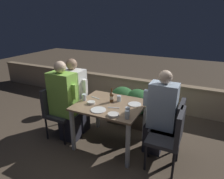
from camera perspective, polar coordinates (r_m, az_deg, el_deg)
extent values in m
plane|color=brown|center=(3.48, -0.49, -15.21)|extent=(16.00, 16.00, 0.00)
cube|color=tan|center=(4.76, 8.70, -1.19)|extent=(9.00, 0.14, 0.60)
cube|color=#9E8466|center=(4.66, 8.91, 2.47)|extent=(9.00, 0.18, 0.04)
cube|color=#937556|center=(3.12, -0.53, -4.43)|extent=(1.02, 0.87, 0.03)
cube|color=silver|center=(3.22, -11.16, -11.37)|extent=(0.05, 0.05, 0.70)
cube|color=silver|center=(2.84, 4.53, -15.83)|extent=(0.05, 0.05, 0.70)
cube|color=silver|center=(3.79, -4.16, -5.98)|extent=(0.05, 0.05, 0.70)
cube|color=silver|center=(3.46, 9.32, -8.85)|extent=(0.05, 0.05, 0.70)
cube|color=brown|center=(3.97, 7.13, -8.19)|extent=(1.13, 0.36, 0.28)
ellipsoid|color=#2D6633|center=(3.91, 3.04, -2.69)|extent=(0.51, 0.47, 0.49)
ellipsoid|color=#2D6633|center=(3.82, 7.36, -3.47)|extent=(0.51, 0.47, 0.49)
ellipsoid|color=#2D6633|center=(3.74, 11.89, -4.26)|extent=(0.51, 0.47, 0.49)
cube|color=#333338|center=(3.56, -14.32, -6.90)|extent=(0.43, 0.43, 0.05)
cube|color=#333338|center=(3.58, -17.01, -2.73)|extent=(0.06, 0.43, 0.44)
cylinder|color=black|center=(3.66, -18.15, -10.58)|extent=(0.03, 0.03, 0.41)
cylinder|color=black|center=(3.44, -13.54, -12.23)|extent=(0.03, 0.03, 0.41)
cylinder|color=black|center=(3.90, -14.41, -8.22)|extent=(0.03, 0.03, 0.41)
cylinder|color=black|center=(3.69, -9.90, -9.57)|extent=(0.03, 0.03, 0.41)
cube|color=#282833|center=(3.56, -11.89, -10.45)|extent=(0.30, 0.23, 0.46)
cube|color=#8CCC4C|center=(3.36, -13.96, -1.30)|extent=(0.43, 0.26, 0.72)
cube|color=#8CCC4C|center=(3.18, -10.61, -0.60)|extent=(0.07, 0.07, 0.24)
sphere|color=beige|center=(3.23, -14.64, 6.24)|extent=(0.19, 0.19, 0.19)
cube|color=#333338|center=(3.80, -11.47, -4.84)|extent=(0.43, 0.43, 0.05)
cube|color=#333338|center=(3.82, -14.01, -0.96)|extent=(0.06, 0.43, 0.44)
cylinder|color=black|center=(3.89, -15.10, -8.38)|extent=(0.03, 0.03, 0.41)
cylinder|color=black|center=(3.68, -10.62, -9.75)|extent=(0.03, 0.03, 0.41)
cylinder|color=black|center=(4.14, -11.78, -6.25)|extent=(0.03, 0.03, 0.41)
cylinder|color=black|center=(3.94, -7.43, -7.39)|extent=(0.03, 0.03, 0.41)
cube|color=#282833|center=(3.80, -9.18, -8.15)|extent=(0.30, 0.23, 0.46)
cube|color=white|center=(3.62, -10.99, 0.28)|extent=(0.43, 0.26, 0.69)
cube|color=white|center=(3.46, -7.74, 0.97)|extent=(0.07, 0.07, 0.24)
sphere|color=#99755B|center=(3.50, -11.47, 7.11)|extent=(0.19, 0.19, 0.19)
cube|color=#333338|center=(2.90, 14.48, -13.64)|extent=(0.43, 0.43, 0.05)
cube|color=#333338|center=(2.76, 18.85, -10.13)|extent=(0.06, 0.43, 0.44)
cylinder|color=black|center=(2.92, 9.50, -18.57)|extent=(0.03, 0.03, 0.41)
cylinder|color=black|center=(2.87, 17.06, -20.09)|extent=(0.03, 0.03, 0.41)
cylinder|color=black|center=(3.21, 11.50, -14.69)|extent=(0.03, 0.03, 0.41)
cylinder|color=black|center=(3.16, 18.25, -15.95)|extent=(0.03, 0.03, 0.41)
cube|color=#333338|center=(3.14, 14.96, -10.86)|extent=(0.43, 0.43, 0.05)
cube|color=#333338|center=(3.00, 18.96, -7.50)|extent=(0.06, 0.43, 0.44)
cylinder|color=black|center=(3.14, 10.42, -15.45)|extent=(0.03, 0.03, 0.41)
cylinder|color=black|center=(3.09, 17.34, -16.78)|extent=(0.03, 0.03, 0.41)
cylinder|color=black|center=(3.44, 12.17, -12.09)|extent=(0.03, 0.03, 0.41)
cylinder|color=black|center=(3.40, 18.40, -13.22)|extent=(0.03, 0.03, 0.41)
cube|color=#282833|center=(3.27, 11.65, -13.38)|extent=(0.28, 0.23, 0.46)
cube|color=silver|center=(2.98, 14.28, -4.57)|extent=(0.40, 0.26, 0.68)
cube|color=silver|center=(3.00, 9.76, -2.35)|extent=(0.07, 0.07, 0.24)
sphere|color=beige|center=(2.83, 15.03, 3.46)|extent=(0.19, 0.19, 0.19)
cylinder|color=brown|center=(3.16, -0.10, -2.40)|extent=(0.06, 0.06, 0.14)
cylinder|color=beige|center=(3.16, -0.10, -2.28)|extent=(0.06, 0.06, 0.05)
cone|color=brown|center=(3.13, -0.10, -0.96)|extent=(0.06, 0.06, 0.03)
cylinder|color=brown|center=(3.11, -0.10, -0.21)|extent=(0.02, 0.02, 0.06)
cylinder|color=white|center=(3.12, 6.50, -4.20)|extent=(0.21, 0.21, 0.01)
cylinder|color=white|center=(2.92, -3.92, -5.84)|extent=(0.23, 0.23, 0.01)
cylinder|color=silver|center=(3.13, -5.97, -3.77)|extent=(0.12, 0.12, 0.04)
torus|color=silver|center=(3.13, -5.98, -3.52)|extent=(0.12, 0.12, 0.01)
cylinder|color=silver|center=(2.76, 0.38, -7.23)|extent=(0.16, 0.16, 0.03)
torus|color=silver|center=(2.75, 0.38, -7.02)|extent=(0.16, 0.16, 0.01)
cylinder|color=silver|center=(2.77, 4.45, -6.21)|extent=(0.07, 0.07, 0.12)
cylinder|color=silver|center=(3.20, 2.01, -2.58)|extent=(0.07, 0.07, 0.09)
cylinder|color=silver|center=(3.26, -8.00, -2.20)|extent=(0.07, 0.07, 0.11)
cylinder|color=silver|center=(2.68, 4.32, -7.18)|extent=(0.06, 0.06, 0.11)
cube|color=silver|center=(2.99, 0.51, -5.22)|extent=(0.17, 0.07, 0.01)
cube|color=silver|center=(3.35, -4.77, -2.37)|extent=(0.17, 0.06, 0.01)
cylinder|color=#B2A899|center=(4.62, -12.30, -4.51)|extent=(0.21, 0.21, 0.25)
cylinder|color=#47331E|center=(4.52, -12.52, -1.80)|extent=(0.02, 0.02, 0.22)
ellipsoid|color=#2D6633|center=(4.45, -12.74, 0.90)|extent=(0.29, 0.29, 0.26)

